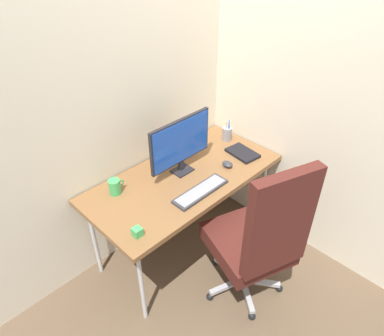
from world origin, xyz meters
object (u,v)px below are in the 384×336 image
coffee_mug (115,187)px  office_chair (258,238)px  monitor (181,143)px  pen_holder (227,133)px  desk_clamp_accessory (137,232)px  keyboard (201,191)px  mouse (227,164)px  notebook (242,153)px

coffee_mug → office_chair: bearing=-63.0°
monitor → pen_holder: (0.56, 0.05, -0.18)m
desk_clamp_accessory → office_chair: bearing=-38.3°
office_chair → desk_clamp_accessory: (-0.57, 0.45, 0.15)m
keyboard → monitor: bearing=73.4°
monitor → keyboard: monitor is taller
keyboard → pen_holder: bearing=26.5°
keyboard → pen_holder: pen_holder is taller
keyboard → mouse: 0.36m
keyboard → notebook: size_ratio=1.77×
pen_holder → office_chair: bearing=-127.9°
keyboard → office_chair: bearing=-85.5°
desk_clamp_accessory → coffee_mug: bearing=71.8°
monitor → coffee_mug: (-0.48, 0.13, -0.18)m
office_chair → desk_clamp_accessory: 0.74m
monitor → coffee_mug: monitor is taller
coffee_mug → notebook: bearing=-17.7°
notebook → desk_clamp_accessory: size_ratio=4.47×
pen_holder → coffee_mug: (-1.04, 0.08, -0.00)m
pen_holder → coffee_mug: pen_holder is taller
pen_holder → notebook: pen_holder is taller
notebook → desk_clamp_accessory: bearing=-167.6°
monitor → keyboard: 0.36m
coffee_mug → monitor: bearing=-14.7°
pen_holder → notebook: 0.25m
notebook → coffee_mug: bearing=169.6°
notebook → coffee_mug: coffee_mug is taller
office_chair → desk_clamp_accessory: size_ratio=22.04×
coffee_mug → desk_clamp_accessory: 0.43m
mouse → keyboard: bearing=-162.5°
keyboard → notebook: (0.56, 0.09, 0.00)m
office_chair → coffee_mug: (-0.44, 0.86, 0.17)m
desk_clamp_accessory → mouse: bearing=5.0°
monitor → pen_holder: size_ratio=2.90×
pen_holder → notebook: size_ratio=0.76×
pen_holder → desk_clamp_accessory: pen_holder is taller
notebook → desk_clamp_accessory: (-1.09, -0.10, 0.02)m
office_chair → monitor: (0.04, 0.73, 0.36)m
mouse → notebook: size_ratio=0.36×
monitor → coffee_mug: size_ratio=4.62×
monitor → desk_clamp_accessory: (-0.61, -0.28, -0.21)m
monitor → desk_clamp_accessory: monitor is taller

